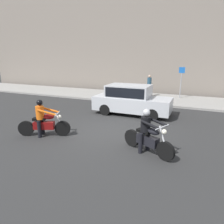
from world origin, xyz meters
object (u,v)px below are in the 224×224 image
(motorcycle_with_rider_orange_stripe, at_px, (43,121))
(street_sign_post, at_px, (181,79))
(motorcycle_with_rider_black_leather, at_px, (148,135))
(parked_sedan_silver, at_px, (131,99))
(pedestrian_bystander, at_px, (149,84))

(motorcycle_with_rider_orange_stripe, height_order, street_sign_post, street_sign_post)
(motorcycle_with_rider_black_leather, relative_size, motorcycle_with_rider_orange_stripe, 0.95)
(motorcycle_with_rider_orange_stripe, xyz_separation_m, street_sign_post, (4.60, 10.25, 0.97))
(parked_sedan_silver, relative_size, pedestrian_bystander, 2.54)
(motorcycle_with_rider_orange_stripe, relative_size, pedestrian_bystander, 1.19)
(street_sign_post, xyz_separation_m, pedestrian_bystander, (-2.43, -0.26, -0.45))
(street_sign_post, bearing_deg, pedestrian_bystander, -174.00)
(motorcycle_with_rider_orange_stripe, height_order, pedestrian_bystander, pedestrian_bystander)
(motorcycle_with_rider_black_leather, height_order, parked_sedan_silver, parked_sedan_silver)
(parked_sedan_silver, bearing_deg, pedestrian_bystander, 91.60)
(parked_sedan_silver, bearing_deg, motorcycle_with_rider_black_leather, -65.36)
(parked_sedan_silver, height_order, pedestrian_bystander, pedestrian_bystander)
(motorcycle_with_rider_black_leather, relative_size, pedestrian_bystander, 1.13)
(motorcycle_with_rider_orange_stripe, bearing_deg, motorcycle_with_rider_black_leather, 2.19)
(motorcycle_with_rider_black_leather, xyz_separation_m, motorcycle_with_rider_orange_stripe, (-4.42, -0.17, -0.00))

